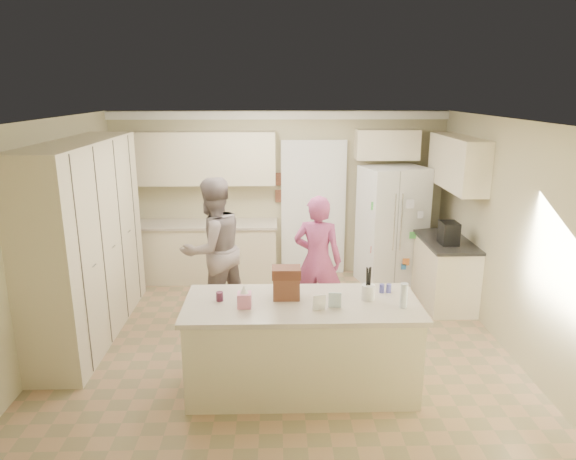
{
  "coord_description": "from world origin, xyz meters",
  "views": [
    {
      "loc": [
        -0.05,
        -5.7,
        2.92
      ],
      "look_at": [
        0.1,
        0.35,
        1.25
      ],
      "focal_mm": 32.0,
      "sensor_mm": 36.0,
      "label": 1
    }
  ],
  "objects_px": {
    "refrigerator": "(392,226)",
    "tissue_box": "(244,300)",
    "island_base": "(302,347)",
    "teen_boy": "(213,249)",
    "teen_girl": "(318,261)",
    "coffee_maker": "(449,233)",
    "utensil_crock": "(368,292)",
    "dollhouse_body": "(286,288)"
  },
  "relations": [
    {
      "from": "coffee_maker",
      "to": "tissue_box",
      "type": "xyz_separation_m",
      "value": [
        -2.6,
        -2.0,
        -0.07
      ]
    },
    {
      "from": "refrigerator",
      "to": "island_base",
      "type": "bearing_deg",
      "value": -132.22
    },
    {
      "from": "island_base",
      "to": "teen_boy",
      "type": "relative_size",
      "value": 1.18
    },
    {
      "from": "utensil_crock",
      "to": "dollhouse_body",
      "type": "distance_m",
      "value": 0.8
    },
    {
      "from": "teen_girl",
      "to": "utensil_crock",
      "type": "bearing_deg",
      "value": 119.78
    },
    {
      "from": "refrigerator",
      "to": "teen_girl",
      "type": "relative_size",
      "value": 1.08
    },
    {
      "from": "refrigerator",
      "to": "teen_girl",
      "type": "distance_m",
      "value": 1.9
    },
    {
      "from": "tissue_box",
      "to": "coffee_maker",
      "type": "bearing_deg",
      "value": 37.57
    },
    {
      "from": "dollhouse_body",
      "to": "teen_girl",
      "type": "height_order",
      "value": "teen_girl"
    },
    {
      "from": "coffee_maker",
      "to": "utensil_crock",
      "type": "height_order",
      "value": "coffee_maker"
    },
    {
      "from": "tissue_box",
      "to": "dollhouse_body",
      "type": "distance_m",
      "value": 0.45
    },
    {
      "from": "island_base",
      "to": "teen_girl",
      "type": "relative_size",
      "value": 1.31
    },
    {
      "from": "coffee_maker",
      "to": "utensil_crock",
      "type": "bearing_deg",
      "value": -127.12
    },
    {
      "from": "dollhouse_body",
      "to": "refrigerator",
      "type": "bearing_deg",
      "value": 59.4
    },
    {
      "from": "refrigerator",
      "to": "teen_boy",
      "type": "xyz_separation_m",
      "value": [
        -2.58,
        -1.23,
        0.03
      ]
    },
    {
      "from": "teen_girl",
      "to": "teen_boy",
      "type": "bearing_deg",
      "value": 6.57
    },
    {
      "from": "island_base",
      "to": "dollhouse_body",
      "type": "relative_size",
      "value": 8.46
    },
    {
      "from": "utensil_crock",
      "to": "tissue_box",
      "type": "xyz_separation_m",
      "value": [
        -1.2,
        -0.15,
        -0.0
      ]
    },
    {
      "from": "coffee_maker",
      "to": "refrigerator",
      "type": "bearing_deg",
      "value": 117.33
    },
    {
      "from": "utensil_crock",
      "to": "tissue_box",
      "type": "height_order",
      "value": "utensil_crock"
    },
    {
      "from": "coffee_maker",
      "to": "utensil_crock",
      "type": "relative_size",
      "value": 2.0
    },
    {
      "from": "coffee_maker",
      "to": "dollhouse_body",
      "type": "height_order",
      "value": "coffee_maker"
    },
    {
      "from": "coffee_maker",
      "to": "tissue_box",
      "type": "height_order",
      "value": "coffee_maker"
    },
    {
      "from": "coffee_maker",
      "to": "teen_girl",
      "type": "bearing_deg",
      "value": -167.17
    },
    {
      "from": "refrigerator",
      "to": "tissue_box",
      "type": "xyz_separation_m",
      "value": [
        -2.07,
        -3.02,
        0.1
      ]
    },
    {
      "from": "refrigerator",
      "to": "coffee_maker",
      "type": "height_order",
      "value": "refrigerator"
    },
    {
      "from": "teen_girl",
      "to": "coffee_maker",
      "type": "bearing_deg",
      "value": -152.03
    },
    {
      "from": "utensil_crock",
      "to": "teen_boy",
      "type": "bearing_deg",
      "value": 136.04
    },
    {
      "from": "teen_boy",
      "to": "teen_girl",
      "type": "height_order",
      "value": "teen_boy"
    },
    {
      "from": "refrigerator",
      "to": "island_base",
      "type": "xyz_separation_m",
      "value": [
        -1.52,
        -2.92,
        -0.46
      ]
    },
    {
      "from": "utensil_crock",
      "to": "teen_girl",
      "type": "height_order",
      "value": "teen_girl"
    },
    {
      "from": "island_base",
      "to": "teen_girl",
      "type": "xyz_separation_m",
      "value": [
        0.27,
        1.5,
        0.4
      ]
    },
    {
      "from": "teen_boy",
      "to": "dollhouse_body",
      "type": "bearing_deg",
      "value": 79.39
    },
    {
      "from": "utensil_crock",
      "to": "refrigerator",
      "type": "bearing_deg",
      "value": 73.15
    },
    {
      "from": "dollhouse_body",
      "to": "teen_boy",
      "type": "bearing_deg",
      "value": 119.6
    },
    {
      "from": "utensil_crock",
      "to": "teen_girl",
      "type": "xyz_separation_m",
      "value": [
        -0.38,
        1.45,
        -0.16
      ]
    },
    {
      "from": "refrigerator",
      "to": "utensil_crock",
      "type": "xyz_separation_m",
      "value": [
        -0.87,
        -2.87,
        0.1
      ]
    },
    {
      "from": "utensil_crock",
      "to": "teen_boy",
      "type": "relative_size",
      "value": 0.08
    },
    {
      "from": "island_base",
      "to": "teen_girl",
      "type": "bearing_deg",
      "value": 79.68
    },
    {
      "from": "coffee_maker",
      "to": "teen_boy",
      "type": "relative_size",
      "value": 0.16
    },
    {
      "from": "tissue_box",
      "to": "dollhouse_body",
      "type": "xyz_separation_m",
      "value": [
        0.4,
        0.2,
        0.04
      ]
    },
    {
      "from": "island_base",
      "to": "teen_boy",
      "type": "xyz_separation_m",
      "value": [
        -1.06,
        1.7,
        0.49
      ]
    }
  ]
}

